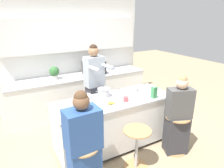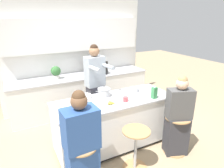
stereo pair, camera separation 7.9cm
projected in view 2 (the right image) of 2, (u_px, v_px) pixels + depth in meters
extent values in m
plane|color=tan|center=(114.00, 144.00, 3.68)|extent=(16.00, 16.00, 0.00)
cube|color=silver|center=(75.00, 54.00, 4.93)|extent=(3.56, 0.06, 2.70)
cube|color=white|center=(76.00, 35.00, 4.68)|extent=(3.28, 0.16, 0.75)
cube|color=white|center=(82.00, 93.00, 4.91)|extent=(3.28, 0.65, 0.87)
cube|color=#BCBCC1|center=(81.00, 76.00, 4.76)|extent=(3.31, 0.68, 0.03)
cube|color=black|center=(114.00, 143.00, 3.67)|extent=(1.96, 0.66, 0.06)
cube|color=white|center=(114.00, 122.00, 3.53)|extent=(2.04, 0.74, 0.81)
cube|color=#BCBCC1|center=(114.00, 100.00, 3.39)|extent=(2.08, 0.78, 0.03)
cylinder|color=#B7BABC|center=(83.00, 167.00, 2.66)|extent=(0.04, 0.04, 0.63)
cylinder|color=tan|center=(81.00, 147.00, 2.55)|extent=(0.42, 0.42, 0.02)
cylinder|color=tan|center=(135.00, 167.00, 3.11)|extent=(0.38, 0.38, 0.01)
cylinder|color=#B7BABC|center=(135.00, 150.00, 3.00)|extent=(0.04, 0.04, 0.63)
cylinder|color=tan|center=(136.00, 131.00, 2.90)|extent=(0.42, 0.42, 0.02)
cylinder|color=tan|center=(174.00, 151.00, 3.48)|extent=(0.38, 0.38, 0.01)
cylinder|color=#B7BABC|center=(176.00, 135.00, 3.38)|extent=(0.04, 0.04, 0.63)
cylinder|color=tan|center=(178.00, 118.00, 3.27)|extent=(0.42, 0.42, 0.02)
cube|color=#383842|center=(96.00, 108.00, 4.03)|extent=(0.33, 0.25, 0.96)
cube|color=#9EA8B2|center=(95.00, 71.00, 3.78)|extent=(0.38, 0.26, 0.57)
cylinder|color=#9EA8B2|center=(95.00, 69.00, 3.46)|extent=(0.10, 0.32, 0.07)
cylinder|color=#9EA8B2|center=(109.00, 67.00, 3.61)|extent=(0.10, 0.32, 0.07)
sphere|color=#936B4C|center=(94.00, 51.00, 3.66)|extent=(0.21, 0.21, 0.19)
sphere|color=black|center=(94.00, 48.00, 3.64)|extent=(0.17, 0.17, 0.15)
cube|color=#2D5193|center=(83.00, 168.00, 2.63)|extent=(0.41, 0.28, 0.67)
cube|color=#2D5193|center=(81.00, 129.00, 2.44)|extent=(0.44, 0.30, 0.53)
sphere|color=brown|center=(79.00, 101.00, 2.32)|extent=(0.21, 0.21, 0.20)
sphere|color=#513823|center=(79.00, 97.00, 2.30)|extent=(0.17, 0.17, 0.16)
cube|color=#333338|center=(176.00, 135.00, 3.37)|extent=(0.43, 0.38, 0.67)
cube|color=#4C4C4C|center=(180.00, 104.00, 3.18)|extent=(0.45, 0.35, 0.49)
sphere|color=#DBB293|center=(182.00, 84.00, 3.07)|extent=(0.25, 0.25, 0.19)
sphere|color=#A37F51|center=(183.00, 80.00, 3.05)|extent=(0.20, 0.20, 0.15)
cylinder|color=#B7BABC|center=(104.00, 93.00, 3.49)|extent=(0.20, 0.20, 0.14)
cylinder|color=#B7BABC|center=(104.00, 89.00, 3.47)|extent=(0.22, 0.22, 0.01)
cylinder|color=#B7BABC|center=(97.00, 91.00, 3.42)|extent=(0.05, 0.01, 0.01)
cylinder|color=#B7BABC|center=(110.00, 89.00, 3.54)|extent=(0.05, 0.01, 0.01)
cylinder|color=white|center=(86.00, 96.00, 3.42)|extent=(0.17, 0.17, 0.07)
cylinder|color=#B7BABC|center=(134.00, 89.00, 3.75)|extent=(0.18, 0.18, 0.06)
cylinder|color=#DB4C51|center=(125.00, 99.00, 3.28)|extent=(0.08, 0.08, 0.08)
torus|color=#DB4C51|center=(128.00, 98.00, 3.31)|extent=(0.04, 0.01, 0.04)
ellipsoid|color=yellow|center=(111.00, 103.00, 3.17)|extent=(0.11, 0.04, 0.05)
ellipsoid|color=yellow|center=(108.00, 103.00, 3.18)|extent=(0.09, 0.11, 0.05)
ellipsoid|color=yellow|center=(112.00, 102.00, 3.21)|extent=(0.10, 0.10, 0.05)
cube|color=#38844C|center=(154.00, 93.00, 3.40)|extent=(0.08, 0.08, 0.20)
cylinder|color=white|center=(155.00, 87.00, 3.36)|extent=(0.04, 0.04, 0.02)
cube|color=black|center=(96.00, 68.00, 4.83)|extent=(0.48, 0.36, 0.32)
cube|color=black|center=(97.00, 69.00, 4.66)|extent=(0.30, 0.01, 0.24)
cube|color=black|center=(105.00, 68.00, 4.75)|extent=(0.09, 0.01, 0.25)
cylinder|color=beige|center=(56.00, 77.00, 4.48)|extent=(0.14, 0.14, 0.09)
sphere|color=#336633|center=(56.00, 71.00, 4.44)|extent=(0.22, 0.22, 0.22)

